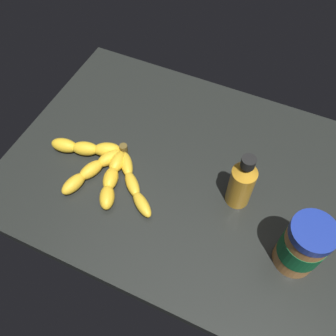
{
  "coord_description": "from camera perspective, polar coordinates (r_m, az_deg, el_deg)",
  "views": [
    {
      "loc": [
        17.84,
        -46.66,
        74.9
      ],
      "look_at": [
        -1.81,
        -3.66,
        4.19
      ],
      "focal_mm": 38.75,
      "sensor_mm": 36.0,
      "label": 1
    }
  ],
  "objects": [
    {
      "name": "ground_plane",
      "position": [
        0.91,
        1.99,
        -0.65
      ],
      "size": [
        85.32,
        64.08,
        3.03
      ],
      "primitive_type": "cube",
      "color": "black"
    },
    {
      "name": "banana_bunch",
      "position": [
        0.89,
        -10.15,
        0.01
      ],
      "size": [
        32.96,
        18.85,
        3.59
      ],
      "color": "yellow",
      "rests_on": "ground_plane"
    },
    {
      "name": "peanut_butter_jar",
      "position": [
        0.77,
        20.45,
        -11.39
      ],
      "size": [
        8.87,
        8.87,
        14.81
      ],
      "color": "#B27238",
      "rests_on": "ground_plane"
    },
    {
      "name": "honey_bottle",
      "position": [
        0.81,
        11.54,
        -2.23
      ],
      "size": [
        5.61,
        5.61,
        16.17
      ],
      "color": "orange",
      "rests_on": "ground_plane"
    }
  ]
}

